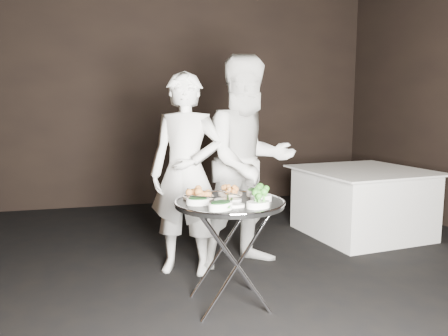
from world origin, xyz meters
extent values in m
cube|color=black|center=(0.00, 0.00, -0.03)|extent=(6.00, 7.00, 0.05)
cube|color=black|center=(0.00, 3.52, 1.50)|extent=(6.00, 0.05, 3.00)
cylinder|color=silver|center=(0.02, -0.10, 0.36)|extent=(0.49, 0.02, 0.72)
cylinder|color=silver|center=(0.02, -0.10, 0.36)|extent=(0.49, 0.02, 0.72)
cylinder|color=silver|center=(0.02, 0.28, 0.36)|extent=(0.49, 0.02, 0.72)
cylinder|color=silver|center=(0.02, 0.28, 0.36)|extent=(0.49, 0.02, 0.72)
cylinder|color=silver|center=(-0.19, 0.09, 0.69)|extent=(0.02, 0.42, 0.02)
cylinder|color=silver|center=(0.22, 0.09, 0.69)|extent=(0.02, 0.42, 0.02)
cylinder|color=black|center=(0.02, 0.09, 0.73)|extent=(0.74, 0.74, 0.03)
torus|color=silver|center=(0.02, 0.09, 0.74)|extent=(0.75, 0.75, 0.02)
cylinder|color=beige|center=(-0.17, 0.24, 0.75)|extent=(0.22, 0.22, 0.02)
cylinder|color=beige|center=(0.08, 0.30, 0.75)|extent=(0.18, 0.18, 0.02)
cylinder|color=white|center=(0.24, 0.22, 0.76)|extent=(0.12, 0.12, 0.04)
cylinder|color=silver|center=(-0.16, 0.25, 0.80)|extent=(0.15, 0.16, 0.01)
cylinder|color=silver|center=(0.07, 0.30, 0.80)|extent=(0.06, 0.20, 0.01)
cylinder|color=silver|center=(0.25, 0.22, 0.80)|extent=(0.08, 0.20, 0.01)
cylinder|color=silver|center=(-0.20, 0.04, 0.80)|extent=(0.18, 0.12, 0.01)
cylinder|color=silver|center=(0.24, 0.04, 0.80)|extent=(0.12, 0.18, 0.01)
cylinder|color=silver|center=(0.02, 0.10, 0.80)|extent=(0.09, 0.19, 0.01)
imported|color=silver|center=(-0.16, 0.80, 0.83)|extent=(0.72, 0.61, 1.66)
imported|color=silver|center=(0.39, 0.82, 0.91)|extent=(0.99, 0.83, 1.81)
cube|color=white|center=(1.86, 1.38, 0.35)|extent=(1.11, 1.11, 0.70)
cube|color=white|center=(1.86, 1.38, 0.71)|extent=(1.25, 1.25, 0.02)
camera|label=1|loc=(-0.76, -2.71, 1.38)|focal=35.00mm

